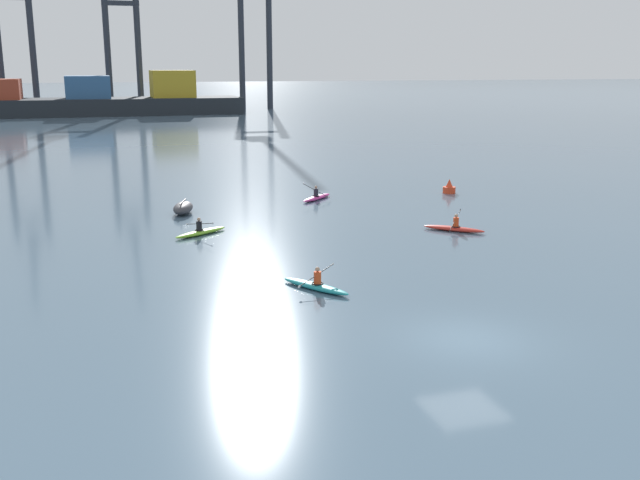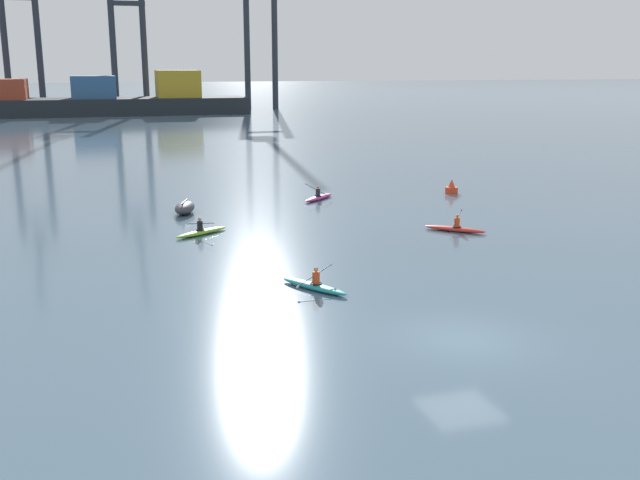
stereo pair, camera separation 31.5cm
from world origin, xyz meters
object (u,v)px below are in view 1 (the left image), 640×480
channel_buoy (449,188)px  kayak_lime (201,232)px  kayak_magenta (317,197)px  kayak_teal (316,285)px  gantry_crane_east_mid (256,14)px  kayak_red (454,228)px  gantry_crane_west_mid (121,22)px  gantry_crane_west (13,20)px  container_barge (92,101)px  capsized_dinghy (183,208)px

channel_buoy → kayak_lime: (-18.75, -7.76, -0.19)m
channel_buoy → kayak_magenta: bearing=177.6°
kayak_teal → gantry_crane_east_mid: bearing=78.2°
kayak_lime → kayak_red: bearing=-13.9°
gantry_crane_west_mid → kayak_red: bearing=-84.7°
kayak_lime → kayak_magenta: kayak_magenta is taller
gantry_crane_west_mid → gantry_crane_east_mid: 26.34m
gantry_crane_west → gantry_crane_east_mid: 45.84m
kayak_lime → kayak_red: 13.71m
container_barge → kayak_red: 107.76m
channel_buoy → kayak_magenta: 9.71m
gantry_crane_west_mid → kayak_magenta: 105.85m
channel_buoy → kayak_teal: 24.69m
kayak_lime → kayak_magenta: (9.05, 8.17, 0.00)m
kayak_red → gantry_crane_west: bearing=104.4°
container_barge → gantry_crane_west: bearing=138.7°
gantry_crane_east_mid → kayak_teal: (-25.86, -123.27, -18.79)m
container_barge → kayak_lime: container_barge is taller
container_barge → gantry_crane_west_mid: (6.62, 9.46, 14.41)m
kayak_magenta → kayak_red: bearing=-69.6°
gantry_crane_west_mid → kayak_red: (10.77, -115.78, -16.79)m
capsized_dinghy → gantry_crane_west: bearing=98.8°
gantry_crane_east_mid → kayak_red: gantry_crane_east_mid is taller
kayak_lime → channel_buoy: bearing=22.5°
gantry_crane_west → channel_buoy: gantry_crane_west is taller
gantry_crane_west → gantry_crane_west_mid: (19.48, -1.86, -0.09)m
gantry_crane_east_mid → kayak_magenta: gantry_crane_east_mid is taller
gantry_crane_east_mid → gantry_crane_west_mid: bearing=179.1°
container_barge → gantry_crane_east_mid: gantry_crane_east_mid is taller
kayak_lime → kayak_magenta: bearing=42.1°
kayak_teal → kayak_magenta: (6.11, 19.36, -0.00)m
gantry_crane_east_mid → channel_buoy: 106.43m
gantry_crane_west_mid → kayak_magenta: size_ratio=12.72×
kayak_teal → kayak_lime: bearing=104.7°
gantry_crane_west → kayak_teal: gantry_crane_west is taller
kayak_magenta → kayak_teal: bearing=-107.5°
capsized_dinghy → kayak_lime: 6.07m
container_barge → gantry_crane_west: size_ratio=1.52×
kayak_magenta → container_barge: bearing=97.9°
gantry_crane_west_mid → kayak_teal: size_ratio=11.51×
capsized_dinghy → channel_buoy: (18.89, 1.70, 0.01)m
capsized_dinghy → channel_buoy: size_ratio=2.81×
kayak_lime → kayak_red: size_ratio=1.11×
gantry_crane_west_mid → kayak_lime: bearing=-91.3°
kayak_lime → kayak_magenta: size_ratio=1.10×
capsized_dinghy → kayak_teal: bearing=-79.9°
gantry_crane_west → kayak_red: bearing=-75.6°
gantry_crane_west_mid → kayak_lime: size_ratio=11.57×
kayak_teal → kayak_red: kayak_red is taller
gantry_crane_west → kayak_magenta: size_ratio=12.43×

